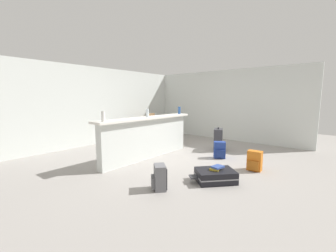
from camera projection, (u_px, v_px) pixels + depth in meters
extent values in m
cube|color=gray|center=(177.00, 158.00, 5.56)|extent=(13.00, 13.00, 0.05)
cube|color=silver|center=(107.00, 106.00, 7.32)|extent=(6.60, 0.10, 2.50)
cube|color=silver|center=(221.00, 105.00, 7.90)|extent=(0.10, 6.00, 2.50)
cube|color=silver|center=(148.00, 139.00, 5.40)|extent=(2.80, 0.20, 1.00)
cube|color=white|center=(147.00, 118.00, 5.33)|extent=(2.96, 0.40, 0.05)
cylinder|color=silver|center=(103.00, 116.00, 4.29)|extent=(0.07, 0.07, 0.21)
cylinder|color=silver|center=(147.00, 113.00, 5.25)|extent=(0.07, 0.07, 0.21)
cylinder|color=#284C89|center=(179.00, 110.00, 6.26)|extent=(0.07, 0.07, 0.21)
cube|color=#332319|center=(160.00, 120.00, 7.78)|extent=(1.10, 0.80, 0.04)
cylinder|color=#332319|center=(158.00, 132.00, 7.24)|extent=(0.06, 0.06, 0.70)
cylinder|color=#332319|center=(175.00, 129.00, 7.98)|extent=(0.06, 0.06, 0.70)
cylinder|color=#332319|center=(144.00, 130.00, 7.67)|extent=(0.06, 0.06, 0.70)
cylinder|color=#332319|center=(162.00, 128.00, 8.42)|extent=(0.06, 0.06, 0.70)
cube|color=#9E754C|center=(172.00, 130.00, 7.37)|extent=(0.40, 0.40, 0.04)
cube|color=#9E754C|center=(168.00, 122.00, 7.45)|extent=(0.40, 0.04, 0.48)
cylinder|color=#9E754C|center=(172.00, 137.00, 7.17)|extent=(0.04, 0.04, 0.41)
cylinder|color=#9E754C|center=(178.00, 136.00, 7.42)|extent=(0.04, 0.04, 0.41)
cylinder|color=#9E754C|center=(165.00, 136.00, 7.38)|extent=(0.04, 0.04, 0.41)
cylinder|color=#9E754C|center=(171.00, 135.00, 7.62)|extent=(0.04, 0.04, 0.41)
cube|color=#9E754C|center=(148.00, 126.00, 8.23)|extent=(0.47, 0.47, 0.04)
cube|color=#9E754C|center=(152.00, 120.00, 8.11)|extent=(0.40, 0.11, 0.48)
cylinder|color=#9E754C|center=(147.00, 131.00, 8.47)|extent=(0.04, 0.04, 0.41)
cylinder|color=#9E754C|center=(142.00, 132.00, 8.20)|extent=(0.04, 0.04, 0.41)
cylinder|color=#9E754C|center=(154.00, 132.00, 8.32)|extent=(0.04, 0.04, 0.41)
cylinder|color=#9E754C|center=(149.00, 133.00, 8.04)|extent=(0.04, 0.04, 0.41)
cube|color=black|center=(215.00, 176.00, 3.91)|extent=(0.83, 0.81, 0.22)
cube|color=gray|center=(215.00, 176.00, 3.91)|extent=(0.84, 0.83, 0.02)
cube|color=#2D2D33|center=(194.00, 177.00, 3.86)|extent=(0.22, 0.23, 0.02)
cube|color=slate|center=(160.00, 177.00, 3.57)|extent=(0.32, 0.33, 0.42)
cube|color=#515155|center=(153.00, 182.00, 3.56)|extent=(0.19, 0.21, 0.19)
cube|color=black|center=(165.00, 177.00, 3.66)|extent=(0.04, 0.04, 0.36)
cube|color=black|center=(166.00, 180.00, 3.52)|extent=(0.04, 0.04, 0.36)
cube|color=orange|center=(255.00, 161.00, 4.50)|extent=(0.20, 0.29, 0.42)
cube|color=#AB5918|center=(253.00, 165.00, 4.43)|extent=(0.07, 0.22, 0.19)
cube|color=black|center=(252.00, 160.00, 4.63)|extent=(0.03, 0.04, 0.36)
cube|color=black|center=(259.00, 161.00, 4.54)|extent=(0.03, 0.04, 0.36)
cube|color=#38383D|center=(218.00, 139.00, 6.20)|extent=(0.50, 0.41, 0.60)
cylinder|color=black|center=(218.00, 148.00, 6.42)|extent=(0.07, 0.05, 0.06)
cylinder|color=black|center=(218.00, 151.00, 6.06)|extent=(0.07, 0.05, 0.06)
cube|color=#232328|center=(218.00, 128.00, 6.15)|extent=(0.14, 0.10, 0.04)
cube|color=#233D93|center=(220.00, 150.00, 5.43)|extent=(0.30, 0.33, 0.42)
cube|color=navy|center=(220.00, 154.00, 5.33)|extent=(0.17, 0.22, 0.19)
cube|color=black|center=(216.00, 150.00, 5.54)|extent=(0.04, 0.04, 0.36)
cube|color=black|center=(222.00, 150.00, 5.52)|extent=(0.04, 0.04, 0.36)
cube|color=gold|center=(215.00, 168.00, 3.93)|extent=(0.25, 0.20, 0.04)
cube|color=#334C99|center=(218.00, 167.00, 3.90)|extent=(0.24, 0.20, 0.03)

